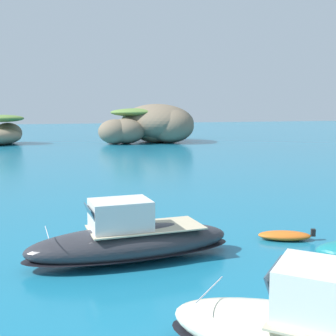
% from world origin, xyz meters
% --- Properties ---
extents(islet_large, '(21.71, 20.53, 7.70)m').
position_xyz_m(islet_large, '(19.25, 74.26, 3.51)').
color(islet_large, '#756651').
rests_on(islet_large, ground).
extents(motorboat_charcoal, '(9.14, 2.88, 2.68)m').
position_xyz_m(motorboat_charcoal, '(-4.04, 9.20, 0.90)').
color(motorboat_charcoal, '#2D2D33').
rests_on(motorboat_charcoal, ground).
extents(dinghy_tender, '(2.82, 2.09, 0.58)m').
position_xyz_m(dinghy_tender, '(4.02, 9.29, 0.22)').
color(dinghy_tender, orange).
rests_on(dinghy_tender, ground).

